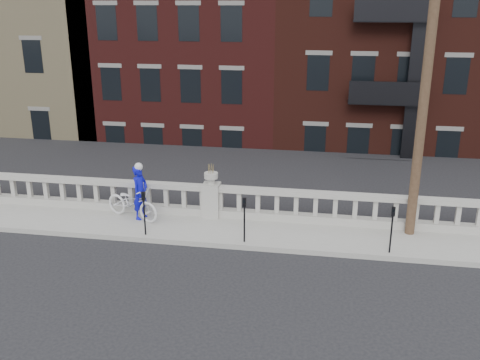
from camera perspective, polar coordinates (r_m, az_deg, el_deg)
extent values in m
plane|color=black|center=(14.16, -6.57, -10.36)|extent=(120.00, 120.00, 0.00)
cube|color=#99988E|center=(16.72, -3.74, -5.26)|extent=(32.00, 2.20, 0.15)
cube|color=#99988E|center=(17.49, -3.04, -3.42)|extent=(28.00, 0.34, 0.25)
cube|color=#99988E|center=(17.20, -3.08, -0.87)|extent=(28.00, 0.34, 0.16)
cube|color=#99988E|center=(17.34, -3.06, -2.12)|extent=(0.55, 0.55, 1.10)
cylinder|color=#99988E|center=(17.12, -3.10, -0.08)|extent=(0.24, 0.24, 0.20)
cylinder|color=#99988E|center=(17.06, -3.11, 0.49)|extent=(0.44, 0.44, 0.18)
cube|color=#605E59|center=(18.97, -2.66, -10.61)|extent=(36.00, 0.50, 5.15)
cube|color=black|center=(39.86, 4.01, 0.91)|extent=(80.00, 44.00, 0.50)
cube|color=#595651|center=(23.25, -5.31, -6.48)|extent=(16.00, 7.00, 4.00)
cube|color=tan|center=(38.81, -23.21, 14.46)|extent=(18.00, 16.00, 20.00)
cube|color=#431413|center=(33.07, -3.82, 10.16)|extent=(10.00, 14.00, 14.00)
cube|color=#39150F|center=(32.15, 14.09, 10.77)|extent=(10.00, 14.00, 15.50)
cylinder|color=#422D1E|center=(15.76, 19.39, 11.47)|extent=(0.28, 0.28, 10.00)
cylinder|color=black|center=(16.17, -10.14, -3.97)|extent=(0.05, 0.05, 1.10)
cube|color=black|center=(15.93, -10.28, -1.71)|extent=(0.10, 0.08, 0.26)
cube|color=black|center=(15.88, -10.34, -1.63)|extent=(0.06, 0.01, 0.08)
cylinder|color=black|center=(15.46, 0.47, -4.75)|extent=(0.05, 0.05, 1.10)
cube|color=black|center=(15.20, 0.47, -2.40)|extent=(0.10, 0.08, 0.26)
cube|color=black|center=(15.14, 0.45, -2.32)|extent=(0.06, 0.01, 0.08)
cylinder|color=black|center=(15.40, 15.81, -5.60)|extent=(0.05, 0.05, 1.10)
cube|color=black|center=(15.14, 16.04, -3.25)|extent=(0.10, 0.08, 0.26)
cube|color=black|center=(15.08, 16.07, -3.17)|extent=(0.06, 0.01, 0.08)
imported|color=silver|center=(17.47, -11.42, -2.37)|extent=(2.16, 1.42, 1.07)
imported|color=#0C0CB7|center=(17.32, -10.60, -1.30)|extent=(0.57, 0.72, 1.75)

